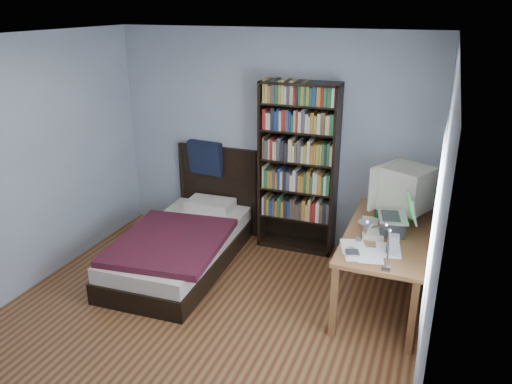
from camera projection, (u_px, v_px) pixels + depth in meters
room at (187, 202)px, 3.99m from camera, size 4.20×4.24×2.50m
desk at (390, 242)px, 5.19m from camera, size 0.75×1.60×0.73m
crt_monitor at (404, 188)px, 4.93m from camera, size 0.63×0.58×0.53m
laptop at (394, 222)px, 4.62m from camera, size 0.39×0.38×0.41m
desk_lamp at (370, 233)px, 3.57m from camera, size 0.23×0.50×0.60m
keyboard at (373, 228)px, 4.73m from camera, size 0.27×0.51×0.05m
speaker at (393, 245)px, 4.25m from camera, size 0.10×0.10×0.18m
soda_can at (378, 214)px, 4.93m from camera, size 0.07×0.07×0.12m
mouse at (392, 218)px, 4.96m from camera, size 0.07×0.12×0.04m
phone_silver at (359, 240)px, 4.52m from camera, size 0.07×0.10×0.02m
phone_grey at (350, 249)px, 4.34m from camera, size 0.06×0.09×0.02m
external_drive at (352, 253)px, 4.27m from camera, size 0.14×0.14×0.02m
bookshelf at (298, 168)px, 5.66m from camera, size 0.88×0.30×1.96m
bed at (184, 241)px, 5.57m from camera, size 1.21×2.11×1.16m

